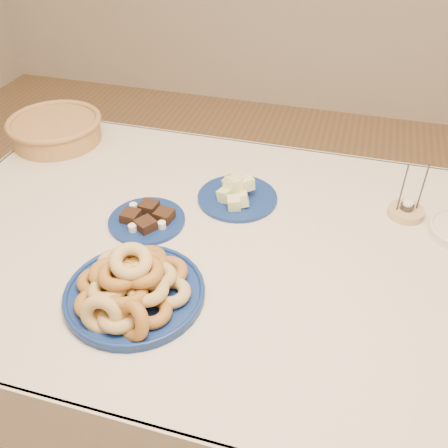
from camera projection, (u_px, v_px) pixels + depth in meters
The scene contains 7 objects.
ground at pixel (228, 400), 1.80m from camera, with size 5.00×5.00×0.00m, color olive.
dining_table at pixel (229, 271), 1.41m from camera, with size 1.71×1.11×0.75m.
donut_platter at pixel (132, 286), 1.15m from camera, with size 0.36×0.36×0.15m.
melon_plate at pixel (237, 194), 1.48m from camera, with size 0.25×0.25×0.08m.
brownie_plate at pixel (147, 219), 1.40m from camera, with size 0.27×0.27×0.04m.
wicker_basket at pixel (56, 129), 1.75m from camera, with size 0.36×0.36×0.09m.
candle_holder at pixel (406, 211), 1.42m from camera, with size 0.13×0.13×0.17m.
Camera 1 is at (0.27, -0.99, 1.62)m, focal length 40.00 mm.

